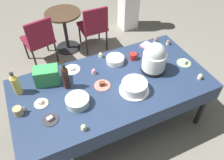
{
  "coord_description": "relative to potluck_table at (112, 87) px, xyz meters",
  "views": [
    {
      "loc": [
        -0.72,
        -1.57,
        2.52
      ],
      "look_at": [
        0.0,
        0.0,
        0.8
      ],
      "focal_mm": 35.81,
      "sensor_mm": 36.0,
      "label": 1
    }
  ],
  "objects": [
    {
      "name": "ground",
      "position": [
        0.0,
        0.0,
        -0.69
      ],
      "size": [
        9.0,
        9.0,
        0.0
      ],
      "primitive_type": "plane",
      "color": "slate"
    },
    {
      "name": "paper_napkin_stack",
      "position": [
        0.71,
        0.43,
        0.07
      ],
      "size": [
        0.18,
        0.18,
        0.02
      ],
      "primitive_type": "cube",
      "rotation": [
        0.0,
        0.0,
        0.36
      ],
      "color": "pink",
      "rests_on": "potluck_table"
    },
    {
      "name": "maroon_chair_right",
      "position": [
        0.4,
        1.62,
        -0.2
      ],
      "size": [
        0.44,
        0.44,
        0.85
      ],
      "color": "maroon",
      "rests_on": "ground"
    },
    {
      "name": "dessert_plate_cream",
      "position": [
        -0.78,
        0.04,
        0.07
      ],
      "size": [
        0.14,
        0.14,
        0.04
      ],
      "color": "beige",
      "rests_on": "potluck_table"
    },
    {
      "name": "soda_bottle_ginger_ale",
      "position": [
        -0.96,
        0.29,
        0.19
      ],
      "size": [
        0.08,
        0.08,
        0.28
      ],
      "color": "gold",
      "rests_on": "potluck_table"
    },
    {
      "name": "coffee_mug_red",
      "position": [
        0.41,
        0.28,
        0.1
      ],
      "size": [
        0.13,
        0.09,
        0.08
      ],
      "color": "#B2231E",
      "rests_on": "potluck_table"
    },
    {
      "name": "dessert_plate_coral",
      "position": [
        -0.11,
        0.01,
        0.07
      ],
      "size": [
        0.18,
        0.18,
        0.05
      ],
      "color": "#E07266",
      "rests_on": "potluck_table"
    },
    {
      "name": "round_cafe_table",
      "position": [
        -0.05,
        1.85,
        -0.19
      ],
      "size": [
        0.6,
        0.6,
        0.72
      ],
      "color": "#473323",
      "rests_on": "ground"
    },
    {
      "name": "glass_salad_bowl",
      "position": [
        -0.44,
        -0.12,
        0.1
      ],
      "size": [
        0.24,
        0.24,
        0.08
      ],
      "primitive_type": "cylinder",
      "color": "#B2C6BC",
      "rests_on": "potluck_table"
    },
    {
      "name": "maroon_chair_left",
      "position": [
        -0.53,
        1.62,
        -0.2
      ],
      "size": [
        0.52,
        0.52,
        0.85
      ],
      "color": "maroon",
      "rests_on": "ground"
    },
    {
      "name": "cupcake_lemon",
      "position": [
        0.86,
        0.46,
        0.09
      ],
      "size": [
        0.05,
        0.05,
        0.07
      ],
      "color": "beige",
      "rests_on": "potluck_table"
    },
    {
      "name": "cupcake_rose",
      "position": [
        -0.12,
        0.23,
        0.09
      ],
      "size": [
        0.05,
        0.05,
        0.07
      ],
      "color": "beige",
      "rests_on": "potluck_table"
    },
    {
      "name": "dessert_plate_charcoal",
      "position": [
        -0.74,
        -0.2,
        0.07
      ],
      "size": [
        0.16,
        0.16,
        0.04
      ],
      "color": "#2D2D33",
      "rests_on": "potluck_table"
    },
    {
      "name": "dessert_plate_sage",
      "position": [
        0.94,
        -0.06,
        0.07
      ],
      "size": [
        0.17,
        0.17,
        0.05
      ],
      "color": "#8CA87F",
      "rests_on": "potluck_table"
    },
    {
      "name": "soda_bottle_cola",
      "position": [
        -0.46,
        0.15,
        0.21
      ],
      "size": [
        0.07,
        0.07,
        0.32
      ],
      "color": "#33190F",
      "rests_on": "potluck_table"
    },
    {
      "name": "cupcake_berry",
      "position": [
        0.93,
        -0.35,
        0.09
      ],
      "size": [
        0.05,
        0.05,
        0.07
      ],
      "color": "beige",
      "rests_on": "potluck_table"
    },
    {
      "name": "cupcake_vanilla",
      "position": [
        0.06,
        0.48,
        0.09
      ],
      "size": [
        0.05,
        0.05,
        0.07
      ],
      "color": "beige",
      "rests_on": "potluck_table"
    },
    {
      "name": "soda_carton",
      "position": [
        -0.63,
        0.31,
        0.16
      ],
      "size": [
        0.29,
        0.21,
        0.2
      ],
      "primitive_type": "cube",
      "rotation": [
        0.0,
        0.0,
        -0.23
      ],
      "color": "#338C4C",
      "rests_on": "potluck_table"
    },
    {
      "name": "potluck_table",
      "position": [
        0.0,
        0.0,
        0.0
      ],
      "size": [
        2.2,
        1.1,
        0.75
      ],
      "color": "navy",
      "rests_on": "ground"
    },
    {
      "name": "dessert_plate_white",
      "position": [
        -0.34,
        0.4,
        0.07
      ],
      "size": [
        0.19,
        0.19,
        0.04
      ],
      "color": "white",
      "rests_on": "potluck_table"
    },
    {
      "name": "ceramic_snack_bowl",
      "position": [
        0.19,
        0.31,
        0.1
      ],
      "size": [
        0.22,
        0.22,
        0.07
      ],
      "primitive_type": "cylinder",
      "color": "silver",
      "rests_on": "potluck_table"
    },
    {
      "name": "coffee_mug_tan",
      "position": [
        -1.0,
        -0.0,
        0.1
      ],
      "size": [
        0.13,
        0.09,
        0.08
      ],
      "color": "tan",
      "rests_on": "potluck_table"
    },
    {
      "name": "slow_cooker",
      "position": [
        0.53,
        -0.0,
        0.24
      ],
      "size": [
        0.28,
        0.28,
        0.37
      ],
      "color": "black",
      "rests_on": "potluck_table"
    },
    {
      "name": "cupcake_mint",
      "position": [
        -0.49,
        -0.43,
        0.09
      ],
      "size": [
        0.05,
        0.05,
        0.07
      ],
      "color": "beige",
      "rests_on": "potluck_table"
    },
    {
      "name": "cupcake_cocoa",
      "position": [
        0.99,
        0.35,
        0.09
      ],
      "size": [
        0.05,
        0.05,
        0.07
      ],
      "color": "beige",
      "rests_on": "potluck_table"
    },
    {
      "name": "frosted_layer_cake",
      "position": [
        0.17,
        -0.2,
        0.12
      ],
      "size": [
        0.32,
        0.32,
        0.12
      ],
      "color": "silver",
      "rests_on": "potluck_table"
    }
  ]
}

